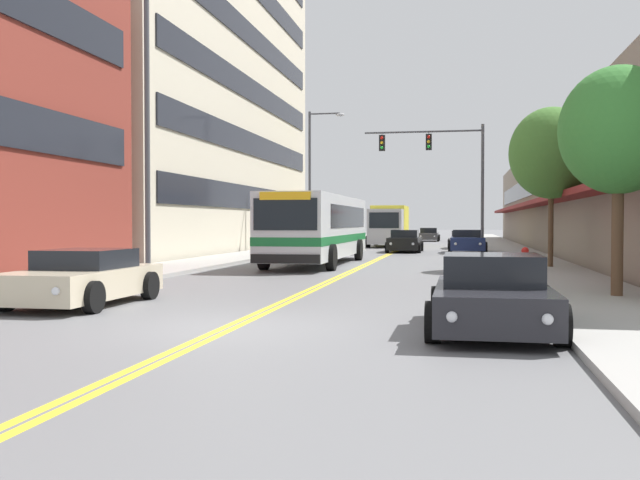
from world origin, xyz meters
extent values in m
plane|color=slate|center=(0.00, 37.00, 0.00)|extent=(240.00, 240.00, 0.00)
cube|color=#9E9B96|center=(-7.01, 37.00, 0.06)|extent=(3.02, 106.00, 0.13)
cube|color=#9E9B96|center=(7.01, 37.00, 0.06)|extent=(3.02, 106.00, 0.13)
cube|color=yellow|center=(-0.10, 37.00, 0.00)|extent=(0.14, 106.00, 0.01)
cube|color=yellow|center=(0.10, 37.00, 0.00)|extent=(0.14, 106.00, 0.01)
cube|color=black|center=(-8.73, 7.75, 4.66)|extent=(0.08, 11.58, 1.40)
cube|color=black|center=(-8.73, 7.75, 8.39)|extent=(0.08, 11.58, 1.40)
cube|color=beige|center=(-14.77, 30.98, 13.31)|extent=(12.00, 31.18, 26.63)
cube|color=black|center=(-8.73, 30.98, 3.33)|extent=(0.08, 28.68, 1.40)
cube|color=black|center=(-8.73, 30.98, 6.66)|extent=(0.08, 28.68, 1.40)
cube|color=black|center=(-8.73, 30.98, 9.99)|extent=(0.08, 28.68, 1.40)
cube|color=black|center=(-8.73, 30.98, 13.31)|extent=(0.08, 28.68, 1.40)
cube|color=gray|center=(12.77, 37.00, 3.51)|extent=(8.00, 68.00, 7.01)
cube|color=maroon|center=(8.22, 37.00, 2.90)|extent=(1.10, 61.20, 0.24)
cube|color=black|center=(8.73, 37.00, 4.35)|extent=(0.08, 61.20, 1.40)
cube|color=silver|center=(-2.11, 18.54, 1.64)|extent=(2.56, 11.99, 2.58)
cube|color=#196B33|center=(-2.11, 18.54, 1.12)|extent=(2.58, 12.01, 0.32)
cube|color=black|center=(-2.11, 19.13, 2.05)|extent=(2.59, 9.35, 0.93)
cube|color=black|center=(-2.11, 12.52, 2.10)|extent=(2.31, 0.04, 1.14)
cube|color=yellow|center=(-2.11, 12.51, 2.75)|extent=(1.84, 0.06, 0.28)
cube|color=black|center=(-2.11, 12.50, 0.53)|extent=(2.51, 0.08, 0.32)
cylinder|color=black|center=(-3.42, 14.46, 0.50)|extent=(0.30, 1.00, 1.00)
cylinder|color=black|center=(-0.80, 14.46, 0.50)|extent=(0.30, 1.00, 1.00)
cylinder|color=black|center=(-3.42, 21.83, 0.50)|extent=(0.30, 1.00, 1.00)
cylinder|color=black|center=(-0.80, 21.83, 0.50)|extent=(0.30, 1.00, 1.00)
cube|color=white|center=(-4.32, 29.41, 0.49)|extent=(1.76, 4.11, 0.63)
cube|color=black|center=(-4.32, 29.58, 1.05)|extent=(1.51, 1.81, 0.49)
cylinder|color=black|center=(-5.22, 28.14, 0.32)|extent=(0.22, 0.64, 0.64)
cylinder|color=black|center=(-3.42, 28.14, 0.32)|extent=(0.22, 0.64, 0.64)
cylinder|color=black|center=(-5.22, 30.69, 0.32)|extent=(0.22, 0.64, 0.64)
cylinder|color=black|center=(-3.42, 30.69, 0.32)|extent=(0.22, 0.64, 0.64)
sphere|color=silver|center=(-4.94, 27.34, 0.52)|extent=(0.16, 0.16, 0.16)
sphere|color=silver|center=(-3.71, 27.34, 0.52)|extent=(0.16, 0.16, 0.16)
cube|color=red|center=(-4.95, 31.48, 0.52)|extent=(0.18, 0.04, 0.10)
cube|color=red|center=(-3.69, 31.48, 0.52)|extent=(0.18, 0.04, 0.10)
cube|color=beige|center=(-4.25, 2.57, 0.49)|extent=(1.91, 4.28, 0.62)
cube|color=black|center=(-4.25, 2.74, 1.01)|extent=(1.64, 1.88, 0.42)
cylinder|color=black|center=(-5.23, 1.24, 0.33)|extent=(0.22, 0.66, 0.66)
cylinder|color=black|center=(-3.28, 1.24, 0.33)|extent=(0.22, 0.66, 0.66)
cylinder|color=black|center=(-5.23, 3.90, 0.33)|extent=(0.22, 0.66, 0.66)
cylinder|color=black|center=(-3.28, 3.90, 0.33)|extent=(0.22, 0.66, 0.66)
sphere|color=silver|center=(-3.58, 0.41, 0.52)|extent=(0.16, 0.16, 0.16)
cube|color=red|center=(-4.94, 4.72, 0.52)|extent=(0.18, 0.04, 0.10)
cube|color=red|center=(-3.57, 4.72, 0.52)|extent=(0.18, 0.04, 0.10)
cube|color=#232328|center=(4.45, 0.33, 0.48)|extent=(1.83, 4.09, 0.60)
cube|color=black|center=(4.45, 0.49, 1.03)|extent=(1.58, 1.80, 0.51)
cylinder|color=black|center=(3.51, -0.94, 0.32)|extent=(0.22, 0.64, 0.64)
cylinder|color=black|center=(5.39, -0.94, 0.32)|extent=(0.22, 0.64, 0.64)
cylinder|color=black|center=(3.51, 1.60, 0.32)|extent=(0.22, 0.64, 0.64)
cylinder|color=black|center=(5.39, 1.60, 0.32)|extent=(0.22, 0.64, 0.64)
sphere|color=silver|center=(3.81, -1.74, 0.51)|extent=(0.16, 0.16, 0.16)
sphere|color=silver|center=(5.09, -1.74, 0.51)|extent=(0.16, 0.16, 0.16)
cube|color=red|center=(3.79, 2.39, 0.51)|extent=(0.18, 0.04, 0.10)
cube|color=red|center=(5.11, 2.39, 0.51)|extent=(0.18, 0.04, 0.10)
cube|color=#19234C|center=(4.39, 31.19, 0.56)|extent=(1.94, 4.33, 0.74)
cube|color=black|center=(4.39, 31.37, 1.15)|extent=(1.67, 1.91, 0.44)
cylinder|color=black|center=(3.40, 29.85, 0.35)|extent=(0.22, 0.70, 0.70)
cylinder|color=black|center=(5.38, 29.85, 0.35)|extent=(0.22, 0.70, 0.70)
cylinder|color=black|center=(3.40, 32.54, 0.35)|extent=(0.22, 0.70, 0.70)
cylinder|color=black|center=(5.38, 32.54, 0.35)|extent=(0.22, 0.70, 0.70)
sphere|color=silver|center=(3.71, 29.01, 0.60)|extent=(0.16, 0.16, 0.16)
sphere|color=silver|center=(5.07, 29.01, 0.60)|extent=(0.16, 0.16, 0.16)
cube|color=red|center=(3.69, 33.37, 0.60)|extent=(0.18, 0.04, 0.10)
cube|color=red|center=(5.09, 33.37, 0.60)|extent=(0.18, 0.04, 0.10)
cube|color=#B7B7BC|center=(4.26, 38.21, 0.47)|extent=(1.94, 4.37, 0.59)
cube|color=black|center=(4.26, 38.38, 1.00)|extent=(1.67, 1.92, 0.46)
cylinder|color=black|center=(3.27, 36.85, 0.33)|extent=(0.22, 0.66, 0.66)
cylinder|color=black|center=(5.25, 36.85, 0.33)|extent=(0.22, 0.66, 0.66)
cylinder|color=black|center=(3.27, 39.56, 0.33)|extent=(0.22, 0.66, 0.66)
cylinder|color=black|center=(5.25, 39.56, 0.33)|extent=(0.22, 0.66, 0.66)
sphere|color=silver|center=(3.58, 36.00, 0.50)|extent=(0.16, 0.16, 0.16)
sphere|color=silver|center=(4.93, 36.00, 0.50)|extent=(0.16, 0.16, 0.16)
cube|color=red|center=(3.56, 40.40, 0.50)|extent=(0.18, 0.04, 0.10)
cube|color=red|center=(4.95, 40.40, 0.50)|extent=(0.18, 0.04, 0.10)
cube|color=black|center=(0.66, 31.73, 0.53)|extent=(1.83, 4.64, 0.72)
cube|color=black|center=(0.66, 31.91, 1.12)|extent=(1.57, 2.04, 0.45)
cylinder|color=black|center=(-0.27, 30.29, 0.32)|extent=(0.22, 0.63, 0.63)
cylinder|color=black|center=(1.60, 30.29, 0.32)|extent=(0.22, 0.63, 0.63)
cylinder|color=black|center=(-0.27, 33.16, 0.32)|extent=(0.22, 0.63, 0.63)
cylinder|color=black|center=(1.60, 33.16, 0.32)|extent=(0.22, 0.63, 0.63)
sphere|color=silver|center=(0.02, 29.39, 0.57)|extent=(0.16, 0.16, 0.16)
sphere|color=silver|center=(1.30, 29.39, 0.57)|extent=(0.16, 0.16, 0.16)
cube|color=red|center=(0.01, 34.05, 0.57)|extent=(0.18, 0.04, 0.10)
cube|color=red|center=(1.32, 34.05, 0.57)|extent=(0.18, 0.04, 0.10)
cube|color=#38383D|center=(1.06, 56.84, 0.48)|extent=(1.80, 4.68, 0.62)
cube|color=black|center=(1.06, 57.03, 1.02)|extent=(1.55, 2.06, 0.48)
cylinder|color=black|center=(0.14, 55.39, 0.31)|extent=(0.22, 0.61, 0.61)
cylinder|color=black|center=(1.99, 55.39, 0.31)|extent=(0.22, 0.61, 0.61)
cylinder|color=black|center=(0.14, 58.29, 0.31)|extent=(0.22, 0.61, 0.61)
cylinder|color=black|center=(1.99, 58.29, 0.31)|extent=(0.22, 0.61, 0.61)
sphere|color=silver|center=(0.43, 54.48, 0.51)|extent=(0.16, 0.16, 0.16)
sphere|color=silver|center=(1.70, 54.48, 0.51)|extent=(0.16, 0.16, 0.16)
cube|color=red|center=(0.42, 59.19, 0.51)|extent=(0.18, 0.04, 0.10)
cube|color=red|center=(1.71, 59.19, 0.51)|extent=(0.18, 0.04, 0.10)
cube|color=#B7B7BC|center=(-1.22, 38.60, 1.50)|extent=(2.42, 2.09, 2.49)
cube|color=black|center=(-1.22, 37.54, 1.95)|extent=(2.06, 0.04, 1.10)
cube|color=yellow|center=(-1.22, 42.09, 1.64)|extent=(2.47, 4.88, 2.78)
cylinder|color=black|center=(-2.46, 38.60, 0.42)|extent=(0.28, 0.84, 0.84)
cylinder|color=black|center=(0.02, 38.60, 0.42)|extent=(0.28, 0.84, 0.84)
cylinder|color=black|center=(-2.46, 43.55, 0.42)|extent=(0.28, 0.84, 0.84)
cylinder|color=black|center=(0.02, 43.55, 0.42)|extent=(0.28, 0.84, 0.84)
cylinder|color=#47474C|center=(5.20, 29.70, 3.69)|extent=(0.18, 0.18, 7.38)
cylinder|color=#47474C|center=(1.83, 29.70, 7.03)|extent=(6.74, 0.11, 0.11)
cube|color=black|center=(2.17, 29.70, 6.43)|extent=(0.34, 0.26, 0.92)
sphere|color=red|center=(2.17, 29.54, 6.71)|extent=(0.18, 0.18, 0.18)
sphere|color=yellow|center=(2.17, 29.54, 6.43)|extent=(0.18, 0.18, 0.18)
sphere|color=green|center=(2.17, 29.54, 6.16)|extent=(0.18, 0.18, 0.18)
cylinder|color=black|center=(2.17, 29.70, 6.96)|extent=(0.02, 0.02, 0.14)
cube|color=black|center=(-0.53, 29.70, 6.43)|extent=(0.34, 0.26, 0.92)
sphere|color=red|center=(-0.53, 29.54, 6.71)|extent=(0.18, 0.18, 0.18)
sphere|color=yellow|center=(-0.53, 29.54, 6.43)|extent=(0.18, 0.18, 0.18)
sphere|color=green|center=(-0.53, 29.54, 6.16)|extent=(0.18, 0.18, 0.18)
cylinder|color=black|center=(-0.53, 29.70, 6.96)|extent=(0.02, 0.02, 0.14)
cylinder|color=#47474C|center=(-5.30, 8.22, 4.53)|extent=(0.16, 0.16, 9.05)
cylinder|color=#47474C|center=(-5.30, 31.89, 4.36)|extent=(0.16, 0.16, 8.73)
cylinder|color=#47474C|center=(-4.34, 31.89, 8.58)|extent=(1.92, 0.10, 0.10)
ellipsoid|color=#B2B2B7|center=(-3.38, 31.89, 8.48)|extent=(0.56, 0.28, 0.20)
cylinder|color=brown|center=(7.49, 5.62, 1.47)|extent=(0.27, 0.27, 2.68)
ellipsoid|color=#387F33|center=(7.49, 5.62, 3.95)|extent=(2.68, 2.68, 2.95)
cylinder|color=brown|center=(7.33, 16.51, 1.62)|extent=(0.20, 0.20, 2.98)
ellipsoid|color=#42752D|center=(7.33, 16.51, 4.46)|extent=(3.17, 3.17, 3.48)
cylinder|color=red|center=(5.95, 11.45, 0.49)|extent=(0.26, 0.26, 0.73)
sphere|color=red|center=(5.95, 11.45, 0.92)|extent=(0.23, 0.23, 0.23)
cylinder|color=red|center=(5.78, 11.45, 0.57)|extent=(0.08, 0.12, 0.12)
camera|label=1|loc=(3.90, -11.81, 1.83)|focal=40.00mm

